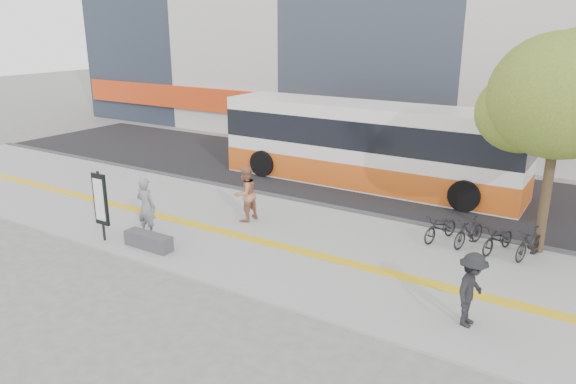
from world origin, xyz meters
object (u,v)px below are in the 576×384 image
Objects in this scene: seated_woman at (146,207)px; street_tree at (560,98)px; signboard at (100,200)px; pedestrian_tan at (245,194)px; pedestrian_dark at (471,290)px; bench at (149,241)px; bus at (368,147)px.

street_tree is at bearing -159.51° from seated_woman.
signboard is 1.17× the size of pedestrian_tan.
pedestrian_dark is at bearing -96.85° from street_tree.
signboard is 1.29× the size of pedestrian_dark.
pedestrian_tan is (1.02, 3.44, 0.72)m from bench.
bench is at bearing 99.07° from pedestrian_dark.
pedestrian_tan is at bearing 73.49° from bench.
bus is at bearing 152.82° from street_tree.
bench is at bearing 10.81° from signboard.
bench is 12.23m from street_tree.
pedestrian_dark is at bearing 173.75° from seated_woman.
bench is at bearing 131.13° from seated_woman.
pedestrian_tan reaches higher than seated_woman.
bus is at bearing 67.15° from signboard.
signboard reaches higher than pedestrian_tan.
street_tree is 3.70× the size of pedestrian_dark.
bench is 10.13m from bus.
signboard is 13.40m from street_tree.
bus is 6.60× the size of pedestrian_tan.
seated_woman is (0.80, 1.05, -0.36)m from signboard.
signboard is at bearing -112.85° from bus.
pedestrian_tan is at bearing -104.31° from bus.
pedestrian_tan is 1.11× the size of pedestrian_dark.
street_tree is at bearing -2.18° from pedestrian_dark.
street_tree is 12.33m from seated_woman.
street_tree reaches higher than pedestrian_dark.
bench is 0.73× the size of signboard.
signboard reaches higher than pedestrian_dark.
signboard is 10.80m from pedestrian_dark.
seated_woman is 9.94m from pedestrian_dark.
seated_woman is (-0.80, 0.74, 0.71)m from bench.
pedestrian_tan is (-1.60, -6.26, -0.60)m from bus.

